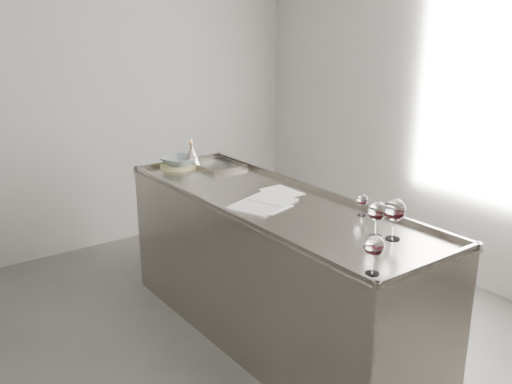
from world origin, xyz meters
TOP-DOWN VIEW (x-y plane):
  - room_shell at (0.00, 0.00)m, footprint 4.54×5.04m
  - counter at (0.50, 0.30)m, footprint 0.77×2.42m
  - wine_glass_left at (0.23, -0.78)m, footprint 0.09×0.09m
  - wine_glass_middle at (0.62, -0.56)m, footprint 0.11×0.11m
  - wine_glass_right at (0.57, -0.48)m, footprint 0.10×0.10m
  - wine_glass_small at (0.76, -0.20)m, footprint 0.06×0.06m
  - notebook at (0.41, 0.29)m, footprint 0.47×0.40m
  - loose_paper_top at (0.67, 0.42)m, footprint 0.19×0.27m
  - loose_paper_under at (0.40, 0.27)m, footprint 0.29×0.36m
  - trivet at (0.44, 1.38)m, footprint 0.31×0.31m
  - ceramic_bowl at (0.44, 1.38)m, footprint 0.33×0.33m
  - wine_funnel at (0.55, 1.38)m, footprint 0.15×0.15m

SIDE VIEW (x-z plane):
  - counter at x=0.50m, z-range -0.01..0.96m
  - loose_paper_top at x=0.67m, z-range 0.94..0.94m
  - loose_paper_under at x=0.40m, z-range 0.94..0.95m
  - notebook at x=0.41m, z-range 0.94..0.95m
  - trivet at x=0.44m, z-range 0.94..0.96m
  - ceramic_bowl at x=0.44m, z-range 0.96..1.02m
  - wine_funnel at x=0.55m, z-range 0.90..1.12m
  - wine_glass_small at x=0.76m, z-range 0.97..1.09m
  - wine_glass_left at x=0.23m, z-range 0.98..1.16m
  - wine_glass_right at x=0.57m, z-range 0.98..1.17m
  - wine_glass_middle at x=0.62m, z-range 0.99..1.20m
  - room_shell at x=0.00m, z-range -0.02..2.82m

